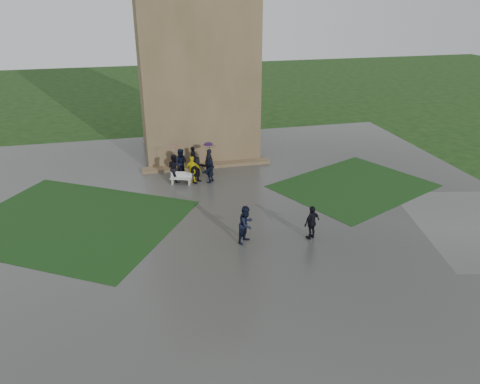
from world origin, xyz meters
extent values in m
plane|color=black|center=(0.00, 0.00, 0.00)|extent=(120.00, 120.00, 0.00)
cube|color=#363633|center=(0.00, 2.00, 0.01)|extent=(34.00, 34.00, 0.02)
cube|color=black|center=(-8.50, 4.00, 0.03)|extent=(14.10, 13.46, 0.01)
cube|color=black|center=(8.50, 5.00, 0.03)|extent=(11.12, 10.15, 0.01)
cube|color=brown|center=(0.00, 15.00, 9.00)|extent=(8.00, 8.00, 18.00)
cube|color=brown|center=(0.00, 10.60, 0.13)|extent=(9.00, 0.80, 0.22)
cube|color=beige|center=(-2.16, 7.88, 0.42)|extent=(1.43, 0.82, 0.05)
cube|color=beige|center=(-2.68, 8.06, 0.21)|extent=(0.18, 0.37, 0.38)
cube|color=beige|center=(-1.64, 7.71, 0.21)|extent=(0.18, 0.37, 0.38)
cube|color=beige|center=(-2.09, 8.07, 0.63)|extent=(1.31, 0.48, 0.36)
imported|color=black|center=(-0.12, 9.02, 0.93)|extent=(0.69, 0.79, 1.83)
imported|color=black|center=(-0.07, 9.35, 0.78)|extent=(0.66, 0.57, 1.52)
imported|color=black|center=(-1.02, 10.19, 0.88)|extent=(0.87, 1.14, 1.72)
imported|color=#39393D|center=(-1.95, 9.94, 0.80)|extent=(0.70, 1.01, 1.57)
imported|color=black|center=(-1.98, 9.30, 0.98)|extent=(1.07, 0.86, 1.92)
imported|color=black|center=(-2.49, 8.47, 0.95)|extent=(0.96, 1.03, 1.85)
imported|color=yellow|center=(-1.36, 7.96, 0.91)|extent=(1.18, 0.89, 1.78)
imported|color=black|center=(-1.10, 7.99, 0.90)|extent=(1.54, 1.60, 1.76)
imported|color=black|center=(-0.26, 7.85, 0.78)|extent=(1.28, 1.42, 1.52)
imported|color=pink|center=(-2.49, 8.47, 2.17)|extent=(0.97, 0.97, 0.89)
imported|color=#5C2D7C|center=(-0.07, 9.35, 1.97)|extent=(0.65, 0.65, 0.57)
imported|color=black|center=(-0.26, 7.85, 2.07)|extent=(1.05, 1.05, 0.96)
imported|color=black|center=(0.09, -0.27, 0.98)|extent=(1.05, 1.03, 1.92)
imported|color=black|center=(3.35, -0.69, 0.90)|extent=(1.19, 1.00, 1.77)
camera|label=1|loc=(-4.95, -19.96, 11.57)|focal=35.00mm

